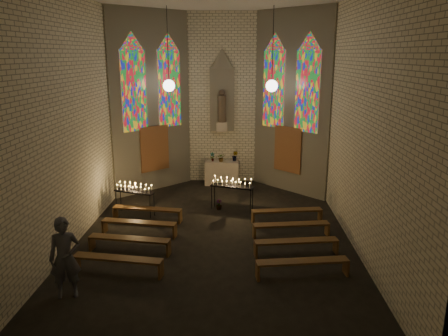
% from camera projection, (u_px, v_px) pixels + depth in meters
% --- Properties ---
extents(floor, '(12.00, 12.00, 0.00)m').
position_uv_depth(floor, '(215.00, 236.00, 13.19)').
color(floor, black).
rests_on(floor, ground).
extents(room, '(8.22, 12.43, 7.00)m').
position_uv_depth(room, '(219.00, 101.00, 15.50)').
color(room, beige).
rests_on(room, ground).
extents(altar, '(1.40, 0.60, 1.00)m').
position_uv_depth(altar, '(222.00, 173.00, 18.33)').
color(altar, beige).
rests_on(altar, ground).
extents(flower_vase_left, '(0.21, 0.16, 0.38)m').
position_uv_depth(flower_vase_left, '(212.00, 157.00, 18.16)').
color(flower_vase_left, '#4C723F').
rests_on(flower_vase_left, altar).
extents(flower_vase_center, '(0.31, 0.27, 0.35)m').
position_uv_depth(flower_vase_center, '(221.00, 158.00, 18.09)').
color(flower_vase_center, '#4C723F').
rests_on(flower_vase_center, altar).
extents(flower_vase_right, '(0.29, 0.26, 0.43)m').
position_uv_depth(flower_vase_right, '(235.00, 156.00, 18.20)').
color(flower_vase_right, '#4C723F').
rests_on(flower_vase_right, altar).
extents(aisle_flower_pot, '(0.26, 0.26, 0.37)m').
position_uv_depth(aisle_flower_pot, '(219.00, 205.00, 15.41)').
color(aisle_flower_pot, '#4C723F').
rests_on(aisle_flower_pot, ground).
extents(votive_stand_left, '(1.45, 0.78, 1.04)m').
position_uv_depth(votive_stand_left, '(134.00, 189.00, 14.76)').
color(votive_stand_left, black).
rests_on(votive_stand_left, ground).
extents(votive_stand_right, '(1.55, 0.79, 1.11)m').
position_uv_depth(votive_stand_right, '(232.00, 184.00, 15.16)').
color(votive_stand_right, black).
rests_on(votive_stand_right, ground).
extents(pew_left_0, '(2.32, 0.63, 0.44)m').
position_uv_depth(pew_left_0, '(147.00, 210.00, 14.35)').
color(pew_left_0, '#543618').
rests_on(pew_left_0, ground).
extents(pew_right_0, '(2.32, 0.63, 0.44)m').
position_uv_depth(pew_right_0, '(287.00, 212.00, 14.19)').
color(pew_right_0, '#543618').
rests_on(pew_right_0, ground).
extents(pew_left_1, '(2.32, 0.63, 0.44)m').
position_uv_depth(pew_left_1, '(139.00, 224.00, 13.19)').
color(pew_left_1, '#543618').
rests_on(pew_left_1, ground).
extents(pew_right_1, '(2.32, 0.63, 0.44)m').
position_uv_depth(pew_right_1, '(291.00, 226.00, 13.03)').
color(pew_right_1, '#543618').
rests_on(pew_right_1, ground).
extents(pew_left_2, '(2.32, 0.63, 0.44)m').
position_uv_depth(pew_left_2, '(129.00, 240.00, 12.03)').
color(pew_left_2, '#543618').
rests_on(pew_left_2, ground).
extents(pew_right_2, '(2.32, 0.63, 0.44)m').
position_uv_depth(pew_right_2, '(296.00, 243.00, 11.87)').
color(pew_right_2, '#543618').
rests_on(pew_right_2, ground).
extents(pew_left_3, '(2.32, 0.63, 0.44)m').
position_uv_depth(pew_left_3, '(118.00, 260.00, 10.87)').
color(pew_left_3, '#543618').
rests_on(pew_left_3, ground).
extents(pew_right_3, '(2.32, 0.63, 0.44)m').
position_uv_depth(pew_right_3, '(302.00, 263.00, 10.71)').
color(pew_right_3, '#543618').
rests_on(pew_right_3, ground).
extents(visitor, '(0.79, 0.63, 1.88)m').
position_uv_depth(visitor, '(65.00, 258.00, 9.71)').
color(visitor, '#45464E').
rests_on(visitor, ground).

